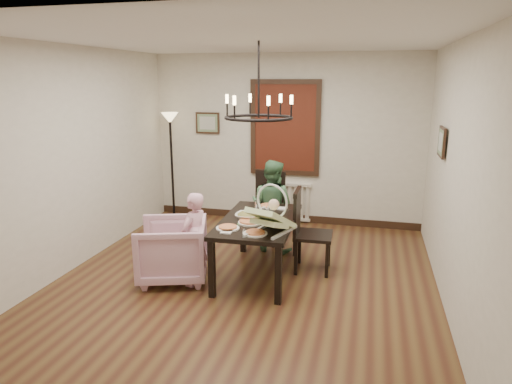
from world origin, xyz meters
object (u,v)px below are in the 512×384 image
at_px(dining_table, 258,226).
at_px(baby_bouncer, 271,216).
at_px(chair_right, 313,231).
at_px(drinking_glass, 263,215).
at_px(seated_man, 272,213).
at_px(armchair, 172,250).
at_px(chair_far, 266,208).
at_px(floor_lamp, 172,168).
at_px(elderly_woman, 194,247).

xyz_separation_m(dining_table, baby_bouncer, (0.25, -0.45, 0.27)).
relative_size(chair_right, drinking_glass, 7.44).
distance_m(chair_right, seated_man, 0.88).
relative_size(armchair, drinking_glass, 5.73).
bearing_deg(chair_far, drinking_glass, -72.85).
xyz_separation_m(seated_man, floor_lamp, (-1.98, 1.06, 0.36)).
bearing_deg(drinking_glass, armchair, -161.46).
distance_m(dining_table, drinking_glass, 0.17).
height_order(dining_table, chair_right, chair_right).
relative_size(chair_right, elderly_woman, 1.14).
distance_m(armchair, baby_bouncer, 1.35).
height_order(chair_far, drinking_glass, chair_far).
relative_size(seated_man, floor_lamp, 0.60).
bearing_deg(chair_right, baby_bouncer, 150.30).
distance_m(chair_far, elderly_woman, 1.70).
distance_m(elderly_woman, seated_man, 1.47).
relative_size(elderly_woman, baby_bouncer, 1.62).
xyz_separation_m(chair_far, floor_lamp, (-1.83, 0.75, 0.37)).
relative_size(armchair, baby_bouncer, 1.43).
distance_m(chair_far, chair_right, 1.21).
bearing_deg(dining_table, armchair, -160.18).
relative_size(chair_far, armchair, 1.29).
bearing_deg(elderly_woman, armchair, -85.17).
bearing_deg(chair_far, armchair, -111.54).
height_order(armchair, floor_lamp, floor_lamp).
xyz_separation_m(dining_table, chair_far, (-0.18, 1.18, -0.11)).
distance_m(chair_right, armchair, 1.77).
height_order(armchair, seated_man, seated_man).
bearing_deg(dining_table, seated_man, 89.97).
bearing_deg(seated_man, elderly_woman, 79.59).
relative_size(chair_right, seated_man, 0.98).
height_order(armchair, drinking_glass, drinking_glass).
relative_size(chair_far, floor_lamp, 0.59).
bearing_deg(dining_table, chair_right, 22.98).
relative_size(chair_far, baby_bouncer, 1.84).
height_order(elderly_woman, seated_man, seated_man).
height_order(dining_table, chair_far, chair_far).
height_order(chair_far, armchair, chair_far).
relative_size(armchair, elderly_woman, 0.88).
bearing_deg(dining_table, elderly_woman, -147.65).
bearing_deg(seated_man, armchair, 68.14).
distance_m(chair_far, baby_bouncer, 1.73).
distance_m(chair_far, armchair, 1.77).
bearing_deg(dining_table, floor_lamp, 134.48).
bearing_deg(armchair, chair_right, 94.74).
relative_size(dining_table, armchair, 1.92).
relative_size(armchair, seated_man, 0.76).
height_order(chair_far, seated_man, seated_man).
xyz_separation_m(armchair, seated_man, (0.96, 1.26, 0.17)).
xyz_separation_m(chair_far, armchair, (-0.80, -1.57, -0.16)).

